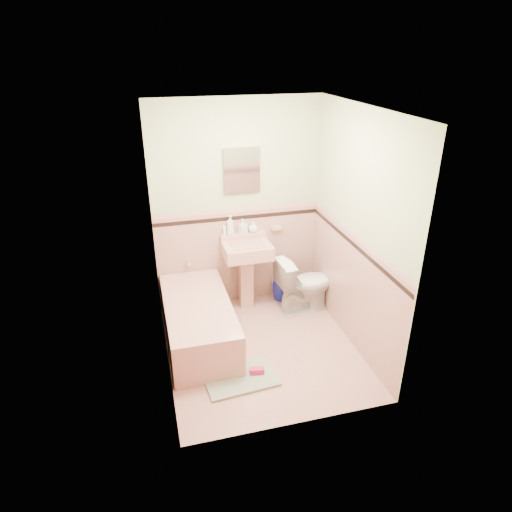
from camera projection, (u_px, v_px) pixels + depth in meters
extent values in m
plane|color=tan|center=(262.00, 348.00, 4.89)|extent=(2.20, 2.20, 0.00)
plane|color=white|center=(264.00, 109.00, 3.82)|extent=(2.20, 2.20, 0.00)
plane|color=#F2E9C5|center=(238.00, 207.00, 5.31)|extent=(2.50, 0.00, 2.50)
plane|color=#F2E9C5|center=(302.00, 301.00, 3.39)|extent=(2.50, 0.00, 2.50)
plane|color=#F2E9C5|center=(158.00, 255.00, 4.12)|extent=(0.00, 2.50, 2.50)
plane|color=#F2E9C5|center=(357.00, 233.00, 4.59)|extent=(0.00, 2.50, 2.50)
plane|color=tan|center=(239.00, 257.00, 5.58)|extent=(2.00, 0.00, 2.00)
plane|color=tan|center=(298.00, 368.00, 3.68)|extent=(2.00, 0.00, 2.00)
plane|color=tan|center=(165.00, 315.00, 4.40)|extent=(0.00, 2.20, 2.20)
plane|color=tan|center=(350.00, 289.00, 4.86)|extent=(0.00, 2.20, 2.20)
plane|color=black|center=(238.00, 218.00, 5.35)|extent=(2.00, 0.00, 2.00)
plane|color=black|center=(300.00, 314.00, 3.47)|extent=(2.00, 0.00, 2.00)
plane|color=black|center=(161.00, 267.00, 4.18)|extent=(0.00, 2.20, 2.20)
plane|color=black|center=(354.00, 245.00, 4.64)|extent=(0.00, 2.20, 2.20)
plane|color=tan|center=(238.00, 210.00, 5.31)|extent=(2.00, 0.00, 2.00)
plane|color=tan|center=(301.00, 303.00, 3.42)|extent=(2.00, 0.00, 2.00)
plane|color=tan|center=(160.00, 258.00, 4.14)|extent=(0.00, 2.20, 2.20)
plane|color=tan|center=(355.00, 236.00, 4.59)|extent=(0.00, 2.20, 2.20)
cube|color=tan|center=(199.00, 323.00, 4.94)|extent=(0.70, 1.50, 0.45)
cylinder|color=silver|center=(188.00, 262.00, 5.39)|extent=(0.04, 0.12, 0.04)
cylinder|color=silver|center=(244.00, 233.00, 5.37)|extent=(0.02, 0.02, 0.10)
cube|color=white|center=(242.00, 170.00, 5.10)|extent=(0.41, 0.04, 0.51)
cube|color=tan|center=(276.00, 228.00, 5.52)|extent=(0.12, 0.07, 0.04)
imported|color=#B2B2B2|center=(230.00, 225.00, 5.32)|extent=(0.11, 0.11, 0.24)
imported|color=#B2B2B2|center=(243.00, 226.00, 5.37)|extent=(0.11, 0.11, 0.18)
imported|color=#B2B2B2|center=(253.00, 227.00, 5.41)|extent=(0.13, 0.13, 0.14)
cylinder|color=white|center=(224.00, 230.00, 5.33)|extent=(0.05, 0.05, 0.12)
imported|color=white|center=(305.00, 284.00, 5.47)|extent=(0.74, 0.47, 0.71)
cube|color=gray|center=(240.00, 378.00, 4.45)|extent=(0.74, 0.52, 0.03)
cube|color=#BF1E59|center=(257.00, 371.00, 4.48)|extent=(0.15, 0.09, 0.06)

